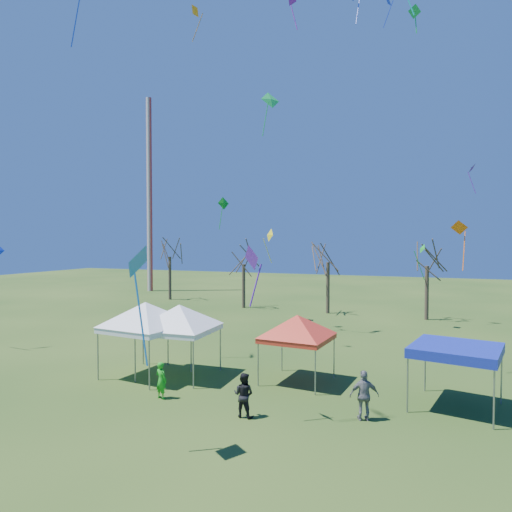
% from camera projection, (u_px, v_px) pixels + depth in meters
% --- Properties ---
extents(ground, '(140.00, 140.00, 0.00)m').
position_uv_depth(ground, '(252.00, 410.00, 17.78)').
color(ground, '#234215').
rests_on(ground, ground).
extents(radio_mast, '(0.70, 0.70, 25.00)m').
position_uv_depth(radio_mast, '(149.00, 195.00, 59.18)').
color(radio_mast, silver).
rests_on(radio_mast, ground).
extents(tree_0, '(3.83, 3.83, 8.44)m').
position_uv_depth(tree_0, '(170.00, 241.00, 50.63)').
color(tree_0, '#3D2D21').
rests_on(tree_0, ground).
extents(tree_1, '(3.42, 3.42, 7.54)m').
position_uv_depth(tree_1, '(244.00, 249.00, 44.44)').
color(tree_1, '#3D2D21').
rests_on(tree_1, ground).
extents(tree_2, '(3.71, 3.71, 8.18)m').
position_uv_depth(tree_2, '(328.00, 244.00, 41.12)').
color(tree_2, '#3D2D21').
rests_on(tree_2, ground).
extents(tree_3, '(3.59, 3.59, 7.91)m').
position_uv_depth(tree_3, '(427.00, 247.00, 37.76)').
color(tree_3, '#3D2D21').
rests_on(tree_3, ground).
extents(tent_white_west, '(4.71, 4.71, 4.18)m').
position_uv_depth(tent_white_west, '(145.00, 307.00, 22.13)').
color(tent_white_west, gray).
rests_on(tent_white_west, ground).
extents(tent_white_mid, '(4.57, 4.57, 4.04)m').
position_uv_depth(tent_white_mid, '(179.00, 310.00, 22.14)').
color(tent_white_mid, gray).
rests_on(tent_white_mid, ground).
extents(tent_red, '(4.11, 4.11, 3.64)m').
position_uv_depth(tent_red, '(297.00, 319.00, 21.20)').
color(tent_red, gray).
rests_on(tent_red, ground).
extents(tent_blue, '(3.73, 3.73, 2.49)m').
position_uv_depth(tent_blue, '(456.00, 351.00, 17.90)').
color(tent_blue, gray).
rests_on(tent_blue, ground).
extents(person_green, '(0.64, 0.50, 1.54)m').
position_uv_depth(person_green, '(161.00, 380.00, 19.05)').
color(person_green, green).
rests_on(person_green, ground).
extents(person_grey, '(1.17, 0.81, 1.84)m').
position_uv_depth(person_grey, '(364.00, 395.00, 16.75)').
color(person_grey, slate).
rests_on(person_grey, ground).
extents(person_dark, '(0.83, 0.66, 1.66)m').
position_uv_depth(person_dark, '(244.00, 395.00, 17.07)').
color(person_dark, black).
rests_on(person_dark, ground).
extents(kite_22, '(0.93, 1.02, 2.74)m').
position_uv_depth(kite_22, '(422.00, 250.00, 34.16)').
color(kite_22, green).
rests_on(kite_22, ground).
extents(kite_3, '(0.77, 1.21, 2.76)m').
position_uv_depth(kite_3, '(388.00, 0.00, 34.76)').
color(kite_3, '#1630EA').
rests_on(kite_3, ground).
extents(kite_19, '(0.65, 0.87, 2.10)m').
position_uv_depth(kite_19, '(472.00, 169.00, 31.77)').
color(kite_19, '#5818AA').
rests_on(kite_19, ground).
extents(kite_15, '(0.84, 0.64, 1.62)m').
position_uv_depth(kite_15, '(414.00, 12.00, 25.50)').
color(kite_15, green).
rests_on(kite_15, ground).
extents(kite_17, '(0.91, 0.64, 2.53)m').
position_uv_depth(kite_17, '(460.00, 229.00, 22.58)').
color(kite_17, orange).
rests_on(kite_17, ground).
extents(kite_7, '(1.14, 1.12, 2.80)m').
position_uv_depth(kite_7, '(196.00, 11.00, 32.05)').
color(kite_7, orange).
rests_on(kite_7, ground).
extents(kite_2, '(0.93, 1.22, 3.16)m').
position_uv_depth(kite_2, '(224.00, 204.00, 43.75)').
color(kite_2, '#16941D').
rests_on(kite_2, ground).
extents(kite_11, '(1.55, 1.60, 3.16)m').
position_uv_depth(kite_11, '(270.00, 100.00, 31.71)').
color(kite_11, green).
rests_on(kite_11, ground).
extents(kite_1, '(0.97, 0.86, 2.25)m').
position_uv_depth(kite_1, '(252.00, 258.00, 16.65)').
color(kite_1, '#6019B4').
rests_on(kite_1, ground).
extents(kite_13, '(1.09, 1.08, 2.87)m').
position_uv_depth(kite_13, '(269.00, 235.00, 37.29)').
color(kite_13, yellow).
rests_on(kite_13, ground).
extents(kite_5, '(0.80, 1.24, 3.79)m').
position_uv_depth(kite_5, '(137.00, 263.00, 13.83)').
color(kite_5, blue).
rests_on(kite_5, ground).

